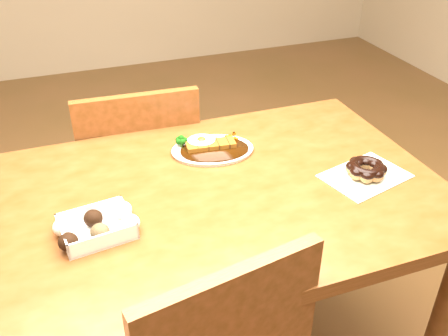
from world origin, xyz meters
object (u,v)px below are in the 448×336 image
object	(u,v)px
table	(217,220)
donut_box	(97,226)
chair_far	(140,179)
katsu_curry_plate	(211,148)
pon_de_ring	(366,170)

from	to	relation	value
table	donut_box	world-z (taller)	donut_box
chair_far	katsu_curry_plate	distance (m)	0.47
donut_box	pon_de_ring	size ratio (longest dim) A/B	0.76
table	donut_box	distance (m)	0.35
katsu_curry_plate	donut_box	bearing A→B (deg)	-144.00
katsu_curry_plate	donut_box	distance (m)	0.46
table	chair_far	size ratio (longest dim) A/B	1.38
donut_box	pon_de_ring	world-z (taller)	donut_box
table	katsu_curry_plate	size ratio (longest dim) A/B	4.52
pon_de_ring	katsu_curry_plate	bearing A→B (deg)	142.15
pon_de_ring	donut_box	bearing A→B (deg)	179.57
katsu_curry_plate	chair_far	bearing A→B (deg)	116.35
table	katsu_curry_plate	distance (m)	0.23
donut_box	chair_far	bearing A→B (deg)	71.49
table	pon_de_ring	world-z (taller)	pon_de_ring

